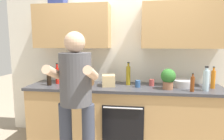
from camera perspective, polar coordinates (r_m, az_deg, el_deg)
The scene contains 16 objects.
back_wall_unit at distance 3.11m, azimuth 3.91°, elevation 7.23°, with size 4.00×0.38×2.50m.
counter at distance 3.04m, azimuth 3.44°, elevation -12.94°, with size 2.84×0.67×0.90m.
person_standing at distance 2.18m, azimuth -10.35°, elevation -7.07°, with size 0.49×0.45×1.65m.
bottle_soda at distance 3.07m, azimuth -10.68°, elevation -1.98°, with size 0.07×0.07×0.27m.
bottle_oil at distance 2.98m, azimuth 4.69°, elevation -1.49°, with size 0.06×0.06×0.34m.
bottle_vinegar at distance 2.78m, azimuth 22.13°, elevation -3.69°, with size 0.05×0.05×0.24m.
bottle_soy at distance 3.09m, azimuth -17.69°, elevation -1.91°, with size 0.06×0.06×0.30m.
bottle_hotsauce at distance 3.17m, azimuth -15.46°, elevation -1.40°, with size 0.06×0.06×0.32m.
bottle_water at distance 2.89m, azimuth 25.43°, elevation -2.60°, with size 0.08×0.08×0.33m.
bottle_juice at distance 3.09m, azimuth 27.08°, elevation -2.33°, with size 0.06×0.06×0.31m.
cup_ceramic at distance 2.98m, azimuth 11.35°, elevation -3.57°, with size 0.07×0.07×0.10m, color #BF4C47.
cup_tea at distance 2.86m, azimuth 7.43°, elevation -3.94°, with size 0.07×0.07×0.10m, color #33598C.
mixing_bowl at distance 3.04m, azimuth 19.79°, elevation -3.65°, with size 0.30×0.30×0.10m, color silver.
knife_block at distance 2.99m, azimuth -6.37°, elevation -2.19°, with size 0.10×0.14×0.28m.
potted_herb at distance 2.80m, azimuth 15.86°, elevation -2.17°, with size 0.20×0.20×0.28m.
grocery_bag_bread at distance 2.91m, azimuth -1.01°, elevation -3.02°, with size 0.18×0.21×0.16m, color tan.
Camera 1 is at (0.20, -2.83, 1.54)m, focal length 31.77 mm.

